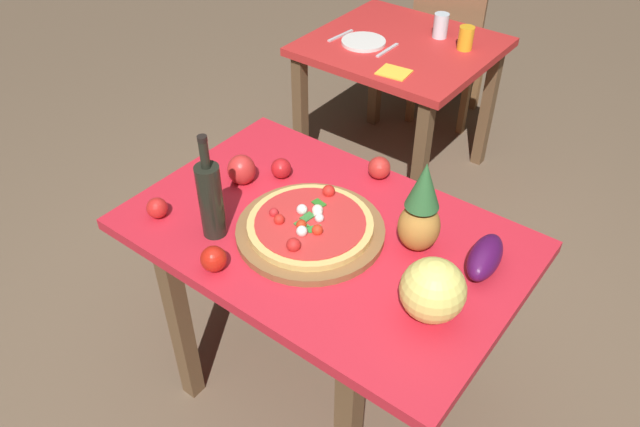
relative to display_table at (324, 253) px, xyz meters
name	(u,v)px	position (x,y,z in m)	size (l,w,h in m)	color
ground_plane	(324,375)	(0.00, 0.00, -0.66)	(10.00, 10.00, 0.00)	brown
display_table	(324,253)	(0.00, 0.00, 0.00)	(1.25, 0.82, 0.76)	brown
background_table	(400,65)	(-0.55, 1.36, -0.02)	(0.88, 0.82, 0.76)	brown
dining_chair	(448,48)	(-0.60, 2.00, -0.18)	(0.48, 0.48, 0.85)	brown
pizza_board	(310,231)	(-0.03, -0.04, 0.11)	(0.47, 0.47, 0.03)	brown
pizza	(310,224)	(-0.03, -0.04, 0.14)	(0.40, 0.40, 0.06)	#DFBA66
wine_bottle	(211,199)	(-0.27, -0.22, 0.23)	(0.08, 0.08, 0.36)	black
pineapple_left	(421,211)	(0.27, 0.11, 0.24)	(0.13, 0.13, 0.31)	#B97F36
melon	(433,290)	(0.44, -0.10, 0.19)	(0.18, 0.18, 0.18)	#ECE06F
bell_pepper	(242,170)	(-0.39, 0.04, 0.15)	(0.10, 0.10, 0.11)	red
eggplant	(485,257)	(0.48, 0.15, 0.14)	(0.20, 0.09, 0.09)	#441047
tomato_near_board	(379,168)	(-0.02, 0.35, 0.14)	(0.08, 0.08, 0.08)	red
tomato_by_bottle	(157,208)	(-0.47, -0.27, 0.13)	(0.07, 0.07, 0.07)	red
tomato_at_corner	(281,168)	(-0.30, 0.14, 0.13)	(0.07, 0.07, 0.07)	red
tomato_beside_pepper	(214,259)	(-0.16, -0.33, 0.14)	(0.08, 0.08, 0.08)	red
drinking_glass_juice	(466,38)	(-0.27, 1.49, 0.15)	(0.07, 0.07, 0.11)	#F2A620
drinking_glass_water	(441,26)	(-0.44, 1.54, 0.16)	(0.07, 0.07, 0.12)	silver
dinner_plate	(364,42)	(-0.70, 1.24, 0.10)	(0.22, 0.22, 0.02)	white
fork_utensil	(341,36)	(-0.84, 1.24, 0.10)	(0.02, 0.18, 0.01)	silver
knife_utensil	(387,50)	(-0.56, 1.24, 0.10)	(0.02, 0.18, 0.01)	silver
napkin_folded	(394,72)	(-0.41, 1.07, 0.10)	(0.14, 0.12, 0.01)	yellow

